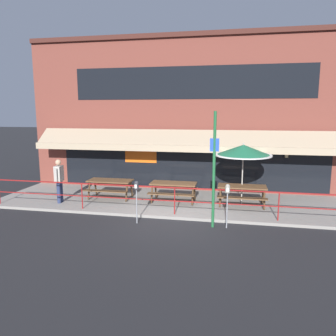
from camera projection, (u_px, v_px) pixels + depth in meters
name	position (u px, v px, depth m)	size (l,w,h in m)	color
ground_plane	(173.00, 220.00, 11.14)	(120.00, 120.00, 0.00)	#232326
patio_deck	(182.00, 202.00, 13.07)	(15.00, 4.00, 0.10)	gray
restaurant_building	(190.00, 115.00, 14.64)	(15.00, 1.60, 6.97)	brown
patio_railing	(175.00, 195.00, 11.30)	(13.84, 0.04, 0.97)	maroon
picnic_table_left	(110.00, 184.00, 13.44)	(1.80, 1.42, 0.76)	brown
picnic_table_centre	(173.00, 187.00, 12.91)	(1.80, 1.42, 0.76)	brown
picnic_table_right	(242.00, 190.00, 12.38)	(1.80, 1.42, 0.76)	brown
patio_umbrella_right	(243.00, 151.00, 12.37)	(2.14, 2.14, 2.38)	#B7B2A8
pedestrian_walking	(59.00, 179.00, 12.74)	(0.28, 0.62, 1.71)	navy
parking_meter_near	(136.00, 189.00, 10.60)	(0.15, 0.16, 1.42)	gray
parking_meter_far	(228.00, 193.00, 10.15)	(0.15, 0.16, 1.42)	gray
street_sign_pole	(214.00, 169.00, 10.13)	(0.28, 0.09, 3.65)	#1E6033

